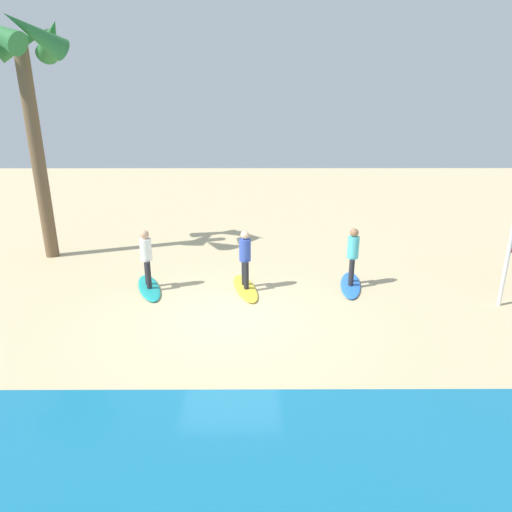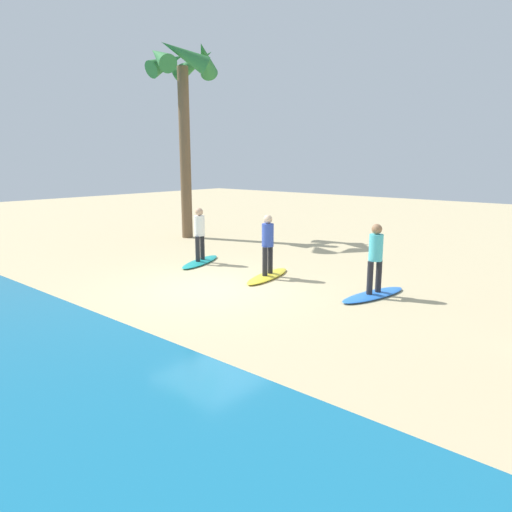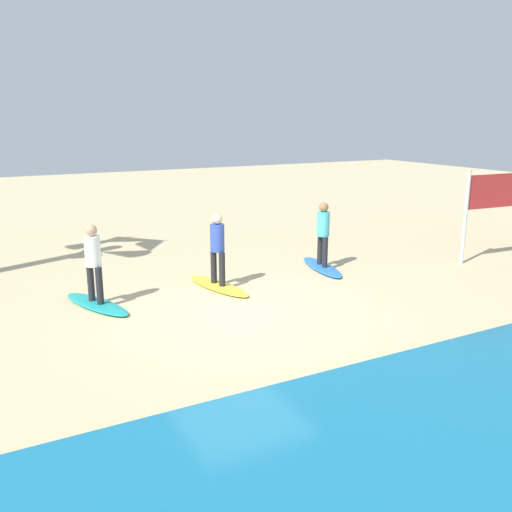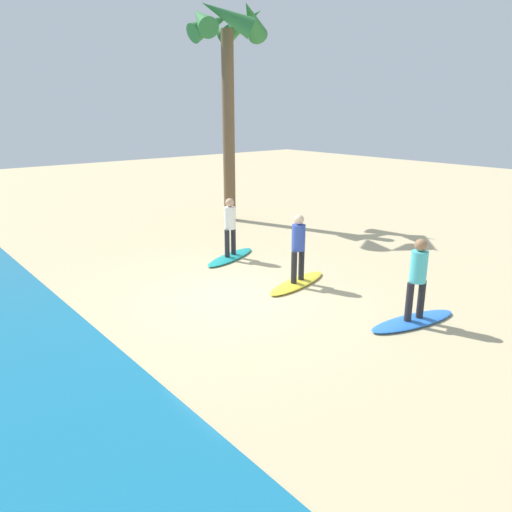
% 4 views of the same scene
% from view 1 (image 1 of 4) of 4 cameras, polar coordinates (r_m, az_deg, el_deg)
% --- Properties ---
extents(ground_plane, '(60.00, 60.00, 0.00)m').
position_cam_1_polar(ground_plane, '(10.75, -3.43, -8.08)').
color(ground_plane, '#CCB789').
extents(surfboard_blue, '(0.96, 2.17, 0.09)m').
position_cam_1_polar(surfboard_blue, '(12.84, 12.34, -3.72)').
color(surfboard_blue, blue).
rests_on(surfboard_blue, ground).
extents(surfer_blue, '(0.32, 0.45, 1.64)m').
position_cam_1_polar(surfer_blue, '(12.51, 12.64, 0.49)').
color(surfer_blue, '#232328').
rests_on(surfer_blue, surfboard_blue).
extents(surfboard_yellow, '(0.99, 2.17, 0.09)m').
position_cam_1_polar(surfboard_yellow, '(12.32, -1.42, -4.23)').
color(surfboard_yellow, yellow).
rests_on(surfboard_yellow, ground).
extents(surfer_yellow, '(0.32, 0.45, 1.64)m').
position_cam_1_polar(surfer_yellow, '(11.98, -1.46, 0.15)').
color(surfer_yellow, '#232328').
rests_on(surfer_yellow, surfboard_yellow).
extents(surfboard_teal, '(1.25, 2.16, 0.09)m').
position_cam_1_polar(surfboard_teal, '(12.72, -13.92, -4.06)').
color(surfboard_teal, teal).
rests_on(surfboard_teal, ground).
extents(surfer_teal, '(0.32, 0.44, 1.64)m').
position_cam_1_polar(surfer_teal, '(12.38, -14.27, 0.19)').
color(surfer_teal, '#232328').
rests_on(surfer_teal, surfboard_teal).
extents(palm_tree, '(2.88, 3.03, 7.68)m').
position_cam_1_polar(palm_tree, '(16.15, -28.33, 21.24)').
color(palm_tree, brown).
rests_on(palm_tree, ground).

